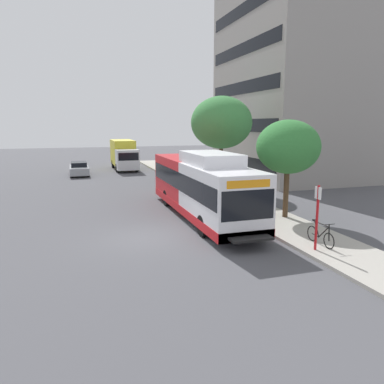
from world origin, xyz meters
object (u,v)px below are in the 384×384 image
object	(u,v)px
parked_car_far_lane	(79,169)
bicycle_parked	(320,235)
street_tree_near_stop	(288,147)
transit_bus	(201,186)
bus_stop_sign_pole	(317,213)
box_truck_background	(124,154)
street_tree_mid_block	(221,123)

from	to	relation	value
parked_car_far_lane	bicycle_parked	bearing A→B (deg)	-71.01
street_tree_near_stop	parked_car_far_lane	xyz separation A→B (m)	(-10.17, 21.54, -3.22)
transit_bus	bus_stop_sign_pole	size ratio (longest dim) A/B	4.71
bicycle_parked	parked_car_far_lane	distance (m)	27.64
parked_car_far_lane	box_truck_background	bearing A→B (deg)	34.61
bus_stop_sign_pole	parked_car_far_lane	distance (m)	27.90
transit_bus	bicycle_parked	xyz separation A→B (m)	(2.95, -6.51, -1.14)
bus_stop_sign_pole	parked_car_far_lane	xyz separation A→B (m)	(-8.43, 26.58, -0.99)
parked_car_far_lane	street_tree_mid_block	bearing A→B (deg)	-50.93
street_tree_near_stop	parked_car_far_lane	size ratio (longest dim) A/B	1.15
bicycle_parked	street_tree_mid_block	bearing A→B (deg)	85.28
transit_bus	street_tree_near_stop	xyz separation A→B (m)	(4.12, -1.92, 2.18)
street_tree_mid_block	parked_car_far_lane	xyz separation A→B (m)	(-10.12, 12.47, -4.50)
transit_bus	parked_car_far_lane	world-z (taller)	transit_bus
transit_bus	bus_stop_sign_pole	xyz separation A→B (m)	(2.38, -6.96, -0.05)
transit_bus	street_tree_near_stop	world-z (taller)	street_tree_near_stop
street_tree_mid_block	parked_car_far_lane	world-z (taller)	street_tree_mid_block
bicycle_parked	street_tree_near_stop	size ratio (longest dim) A/B	0.34
bus_stop_sign_pole	street_tree_mid_block	distance (m)	14.64
transit_bus	box_truck_background	distance (m)	23.04
street_tree_near_stop	street_tree_mid_block	xyz separation A→B (m)	(-0.05, 9.07, 1.28)
bus_stop_sign_pole	bicycle_parked	distance (m)	1.31
bicycle_parked	box_truck_background	xyz separation A→B (m)	(-4.08, 29.52, 1.18)
bicycle_parked	parked_car_far_lane	size ratio (longest dim) A/B	0.39
street_tree_near_stop	bus_stop_sign_pole	bearing A→B (deg)	-109.07
box_truck_background	street_tree_near_stop	bearing A→B (deg)	-78.09
bus_stop_sign_pole	street_tree_near_stop	bearing A→B (deg)	70.93
street_tree_near_stop	parked_car_far_lane	world-z (taller)	street_tree_near_stop
bus_stop_sign_pole	parked_car_far_lane	bearing A→B (deg)	107.60
parked_car_far_lane	street_tree_near_stop	bearing A→B (deg)	-64.72
bicycle_parked	box_truck_background	bearing A→B (deg)	97.87
street_tree_mid_block	box_truck_background	size ratio (longest dim) A/B	0.99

